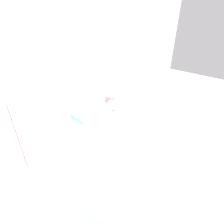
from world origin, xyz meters
TOP-DOWN VIEW (x-y plane):
  - ground_plane at (0.00, 0.00)m, footprint 12.00×12.00m
  - wall_back at (0.00, 0.07)m, footprint 8.00×0.06m
  - bed at (0.00, -1.01)m, footprint 1.62×2.19m
  - nightstand at (1.07, -0.20)m, footprint 0.42×0.39m
  - table_lamp at (1.11, -0.14)m, footprint 0.18×0.18m
  - flower_vase at (0.94, -0.16)m, footprint 0.14×0.14m

SIDE VIEW (x-z plane):
  - ground_plane at x=0.00m, z-range 0.00..0.00m
  - nightstand at x=1.07m, z-range 0.00..0.56m
  - bed at x=0.00m, z-range -0.33..0.95m
  - flower_vase at x=0.94m, z-range 0.59..0.85m
  - table_lamp at x=1.11m, z-range 0.63..0.99m
  - wall_back at x=0.00m, z-range 0.00..2.60m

